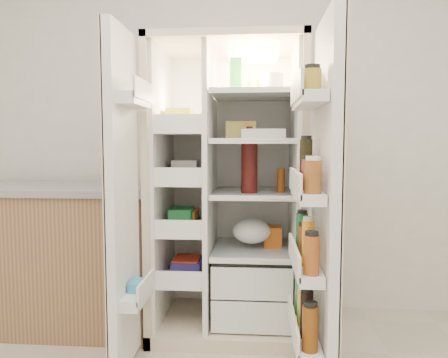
{
  "coord_description": "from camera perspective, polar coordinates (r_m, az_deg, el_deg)",
  "views": [
    {
      "loc": [
        0.14,
        -1.04,
        1.19
      ],
      "look_at": [
        -0.04,
        1.25,
        0.99
      ],
      "focal_mm": 34.0,
      "sensor_mm": 36.0,
      "label": 1
    }
  ],
  "objects": [
    {
      "name": "wall_back",
      "position": [
        3.05,
        1.81,
        7.88
      ],
      "size": [
        4.0,
        0.02,
        2.7
      ],
      "primitive_type": "cube",
      "color": "white",
      "rests_on": "floor"
    },
    {
      "name": "refrigerator",
      "position": [
        2.73,
        0.99,
        -4.47
      ],
      "size": [
        0.92,
        0.7,
        1.8
      ],
      "color": "beige",
      "rests_on": "floor"
    },
    {
      "name": "freezer_door",
      "position": [
        2.22,
        -13.42,
        -2.96
      ],
      "size": [
        0.15,
        0.4,
        1.72
      ],
      "color": "white",
      "rests_on": "floor"
    },
    {
      "name": "fridge_door",
      "position": [
        2.05,
        12.92,
        -4.07
      ],
      "size": [
        0.17,
        0.58,
        1.72
      ],
      "color": "white",
      "rests_on": "floor"
    },
    {
      "name": "kitchen_counter",
      "position": [
        3.01,
        -20.83,
        -9.47
      ],
      "size": [
        1.26,
        0.67,
        0.92
      ],
      "color": "#96724B",
      "rests_on": "floor"
    }
  ]
}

